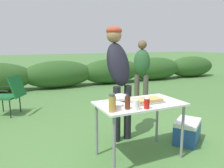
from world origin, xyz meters
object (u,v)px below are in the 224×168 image
Objects in this scene: ketchup_bottle at (147,102)px; paper_cup_stack at (136,105)px; mixing_bowl at (121,97)px; food_tray at (148,101)px; bbq_sauce_bottle at (128,101)px; standing_person_in_gray_fleece at (118,68)px; hot_sauce_bottle at (113,102)px; cooler_box at (187,131)px; spice_jar at (112,103)px; standing_person_in_dark_puffer at (142,68)px; camp_chair_green_behind_table at (10,93)px; folding_table at (140,108)px; plate_stack at (114,104)px.

paper_cup_stack is at bearing 170.50° from ketchup_bottle.
paper_cup_stack is at bearing -93.19° from mixing_bowl.
ketchup_bottle reaches higher than food_tray.
standing_person_in_gray_fleece is (0.31, 0.86, 0.28)m from bbq_sauce_bottle.
hot_sauce_bottle reaches higher than paper_cup_stack.
standing_person_in_gray_fleece reaches higher than hot_sauce_bottle.
bbq_sauce_bottle is 1.37m from cooler_box.
hot_sauce_bottle is at bearing 153.75° from paper_cup_stack.
mixing_bowl is 1.25m from cooler_box.
standing_person_in_dark_puffer reaches higher than spice_jar.
bbq_sauce_bottle is at bearing 141.82° from paper_cup_stack.
ketchup_bottle reaches higher than cooler_box.
food_tray is 0.27m from ketchup_bottle.
camp_chair_green_behind_table reaches higher than cooler_box.
paper_cup_stack is (-0.29, -0.19, 0.03)m from food_tray.
mixing_bowl is (-0.27, 0.23, 0.02)m from food_tray.
camp_chair_green_behind_table is 3.53m from cooler_box.
spice_jar is 2.89m from standing_person_in_dark_puffer.
camp_chair_green_behind_table is (-1.24, 2.80, -0.36)m from bbq_sauce_bottle.
folding_table is 7.18× the size of ketchup_bottle.
bbq_sauce_bottle is at bearing -160.11° from food_tray.
plate_stack is 0.15× the size of standing_person_in_dark_puffer.
spice_jar reaches higher than food_tray.
standing_person_in_dark_puffer is at bearing 55.93° from paper_cup_stack.
mixing_bowl is at bearing 135.03° from folding_table.
cooler_box is at bearing 14.80° from paper_cup_stack.
food_tray reaches higher than plate_stack.
mixing_bowl is at bearing 75.02° from bbq_sauce_bottle.
mixing_bowl is (-0.18, 0.18, 0.13)m from folding_table.
folding_table is at bearing 75.48° from ketchup_bottle.
hot_sauce_bottle is at bearing -128.62° from camp_chair_green_behind_table.
paper_cup_stack is 0.14m from ketchup_bottle.
bbq_sauce_bottle reaches higher than mixing_bowl.
standing_person_in_gray_fleece is at bearing 83.96° from ketchup_bottle.
mixing_bowl is 0.40m from hot_sauce_bottle.
standing_person_in_gray_fleece reaches higher than camp_chair_green_behind_table.
folding_table is 1.32× the size of camp_chair_green_behind_table.
bbq_sauce_bottle is 0.96m from standing_person_in_gray_fleece.
food_tray is at bearing 53.70° from ketchup_bottle.
standing_person_in_dark_puffer is (1.82, 2.24, 0.09)m from spice_jar.
standing_person_in_gray_fleece is (0.10, 0.94, 0.30)m from ketchup_bottle.
spice_jar is at bearing -123.68° from hot_sauce_bottle.
bbq_sauce_bottle is 3.08m from camp_chair_green_behind_table.
hot_sauce_bottle is 0.23× the size of camp_chair_green_behind_table.
plate_stack is at bearing -126.28° from camp_chair_green_behind_table.
hot_sauce_bottle is at bearing 56.32° from spice_jar.
camp_chair_green_behind_table is at bearing 113.88° from bbq_sauce_bottle.
ketchup_bottle is (-0.07, -0.26, 0.15)m from folding_table.
mixing_bowl reaches higher than food_tray.
mixing_bowl is 1.03× the size of spice_jar.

